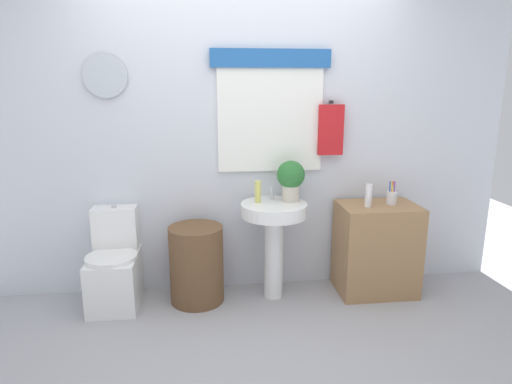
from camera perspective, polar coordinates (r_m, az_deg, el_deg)
name	(u,v)px	position (r m, az deg, el deg)	size (l,w,h in m)	color
ground_plane	(258,361)	(2.93, 0.29, -21.05)	(8.00, 8.00, 0.00)	#A3A3A8
back_wall	(242,132)	(3.57, -1.87, 7.83)	(4.40, 0.18, 2.60)	silver
toilet	(115,268)	(3.62, -17.82, -9.38)	(0.38, 0.51, 0.76)	white
laundry_hamper	(197,264)	(3.51, -7.72, -9.27)	(0.42, 0.42, 0.61)	brown
pedestal_sink	(274,227)	(3.45, 2.32, -4.58)	(0.52, 0.52, 0.78)	white
faucet	(272,194)	(3.50, 2.06, -0.20)	(0.03, 0.03, 0.10)	silver
wooden_cabinet	(376,249)	(3.75, 15.32, -7.10)	(0.62, 0.44, 0.74)	#9E754C
soap_bottle	(258,192)	(3.41, 0.25, 0.04)	(0.05, 0.05, 0.17)	#DBD166
potted_plant	(291,178)	(3.44, 4.54, 1.86)	(0.22, 0.22, 0.32)	beige
lotion_bottle	(369,195)	(3.54, 14.39, -0.44)	(0.05, 0.05, 0.18)	white
toothbrush_cup	(392,197)	(3.68, 17.18, -0.66)	(0.08, 0.08, 0.19)	silver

